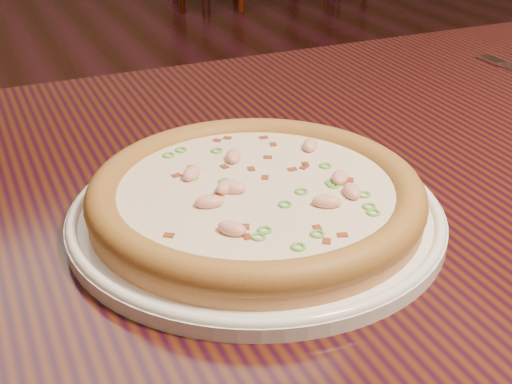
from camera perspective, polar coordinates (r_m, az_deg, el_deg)
name	(u,v)px	position (r m, az deg, el deg)	size (l,w,h in m)	color
hero_table	(341,258)	(0.76, 6.78, -5.25)	(1.20, 0.80, 0.75)	black
plate	(256,214)	(0.62, 0.00, -1.73)	(0.33, 0.33, 0.02)	white
pizza	(256,195)	(0.61, 0.01, -0.24)	(0.29, 0.29, 0.03)	tan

